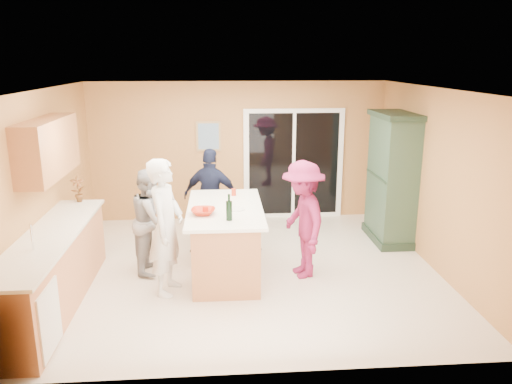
{
  "coord_description": "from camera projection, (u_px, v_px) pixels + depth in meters",
  "views": [
    {
      "loc": [
        -0.38,
        -6.76,
        3.0
      ],
      "look_at": [
        0.15,
        0.1,
        1.15
      ],
      "focal_mm": 35.0,
      "sensor_mm": 36.0,
      "label": 1
    }
  ],
  "objects": [
    {
      "name": "upper_cabinets",
      "position": [
        48.0,
        148.0,
        6.44
      ],
      "size": [
        0.35,
        1.6,
        0.75
      ],
      "primitive_type": "cube",
      "color": "#C97C4E",
      "rests_on": "wall_left"
    },
    {
      "name": "woman_grey",
      "position": [
        152.0,
        220.0,
        7.12
      ],
      "size": [
        0.63,
        0.78,
        1.52
      ],
      "primitive_type": "imported",
      "rotation": [
        0.0,
        0.0,
        1.49
      ],
      "color": "#9A9A9C",
      "rests_on": "floor"
    },
    {
      "name": "wall_left",
      "position": [
        44.0,
        188.0,
        6.77
      ],
      "size": [
        0.1,
        5.0,
        2.6
      ],
      "primitive_type": "cube",
      "color": "#DF935C",
      "rests_on": "ground"
    },
    {
      "name": "framed_picture",
      "position": [
        209.0,
        136.0,
        9.24
      ],
      "size": [
        0.46,
        0.04,
        0.56
      ],
      "color": "#A38251",
      "rests_on": "wall_back"
    },
    {
      "name": "wall_back",
      "position": [
        238.0,
        152.0,
        9.38
      ],
      "size": [
        5.5,
        0.1,
        2.6
      ],
      "primitive_type": "cube",
      "color": "#DF935C",
      "rests_on": "ground"
    },
    {
      "name": "wine_bottle",
      "position": [
        229.0,
        210.0,
        6.32
      ],
      "size": [
        0.08,
        0.08,
        0.34
      ],
      "rotation": [
        0.0,
        0.0,
        -0.05
      ],
      "color": "black",
      "rests_on": "kitchen_island"
    },
    {
      "name": "tumbler_far",
      "position": [
        234.0,
        192.0,
        7.49
      ],
      "size": [
        0.09,
        0.09,
        0.1
      ],
      "primitive_type": "cylinder",
      "rotation": [
        0.0,
        0.0,
        0.3
      ],
      "color": "#B42A14",
      "rests_on": "kitchen_island"
    },
    {
      "name": "wall_right",
      "position": [
        436.0,
        180.0,
        7.18
      ],
      "size": [
        0.1,
        5.0,
        2.6
      ],
      "primitive_type": "cube",
      "color": "#DF935C",
      "rests_on": "ground"
    },
    {
      "name": "wall_front",
      "position": [
        262.0,
        250.0,
        4.57
      ],
      "size": [
        5.5,
        0.1,
        2.6
      ],
      "primitive_type": "cube",
      "color": "#DF935C",
      "rests_on": "ground"
    },
    {
      "name": "white_plate",
      "position": [
        236.0,
        209.0,
        6.79
      ],
      "size": [
        0.26,
        0.26,
        0.02
      ],
      "primitive_type": "cylinder",
      "rotation": [
        0.0,
        0.0,
        -0.2
      ],
      "color": "silver",
      "rests_on": "kitchen_island"
    },
    {
      "name": "woman_magenta",
      "position": [
        303.0,
        220.0,
        6.93
      ],
      "size": [
        0.8,
        1.16,
        1.66
      ],
      "primitive_type": "imported",
      "rotation": [
        0.0,
        0.0,
        -1.39
      ],
      "color": "maroon",
      "rests_on": "floor"
    },
    {
      "name": "tulip_vase",
      "position": [
        78.0,
        189.0,
        7.34
      ],
      "size": [
        0.24,
        0.2,
        0.38
      ],
      "primitive_type": "imported",
      "rotation": [
        0.0,
        0.0,
        0.36
      ],
      "color": "#9F0F12",
      "rests_on": "left_cabinet_run"
    },
    {
      "name": "kitchen_island",
      "position": [
        226.0,
        243.0,
        7.05
      ],
      "size": [
        1.05,
        1.91,
        1.0
      ],
      "rotation": [
        0.0,
        0.0,
        -0.01
      ],
      "color": "#C97C4E",
      "rests_on": "floor"
    },
    {
      "name": "woman_white",
      "position": [
        166.0,
        227.0,
        6.41
      ],
      "size": [
        0.57,
        0.73,
        1.79
      ],
      "primitive_type": "imported",
      "rotation": [
        0.0,
        0.0,
        1.34
      ],
      "color": "silver",
      "rests_on": "floor"
    },
    {
      "name": "sliding_door",
      "position": [
        293.0,
        164.0,
        9.49
      ],
      "size": [
        1.9,
        0.07,
        2.1
      ],
      "color": "white",
      "rests_on": "floor"
    },
    {
      "name": "ceiling",
      "position": [
        245.0,
        89.0,
        6.64
      ],
      "size": [
        5.5,
        5.0,
        0.1
      ],
      "primitive_type": "cube",
      "color": "silver",
      "rests_on": "wall_back"
    },
    {
      "name": "serving_bowl",
      "position": [
        203.0,
        212.0,
        6.58
      ],
      "size": [
        0.34,
        0.34,
        0.08
      ],
      "primitive_type": "imported",
      "rotation": [
        0.0,
        0.0,
        -0.06
      ],
      "color": "#B42A14",
      "rests_on": "kitchen_island"
    },
    {
      "name": "left_cabinet_run",
      "position": [
        48.0,
        276.0,
        6.0
      ],
      "size": [
        0.65,
        3.05,
        1.24
      ],
      "color": "#C97C4E",
      "rests_on": "floor"
    },
    {
      "name": "woman_navy",
      "position": [
        211.0,
        197.0,
        8.18
      ],
      "size": [
        1.01,
        0.63,
        1.6
      ],
      "primitive_type": "imported",
      "rotation": [
        0.0,
        0.0,
        2.87
      ],
      "color": "#171E34",
      "rests_on": "floor"
    },
    {
      "name": "green_hutch",
      "position": [
        392.0,
        180.0,
        8.26
      ],
      "size": [
        0.62,
        1.18,
        2.16
      ],
      "color": "#1E3022",
      "rests_on": "floor"
    },
    {
      "name": "tumbler_near",
      "position": [
        205.0,
        210.0,
        6.59
      ],
      "size": [
        0.08,
        0.08,
        0.1
      ],
      "primitive_type": "cylinder",
      "rotation": [
        0.0,
        0.0,
        -0.08
      ],
      "color": "#B42A14",
      "rests_on": "kitchen_island"
    },
    {
      "name": "floor",
      "position": [
        246.0,
        270.0,
        7.31
      ],
      "size": [
        5.5,
        5.5,
        0.0
      ],
      "primitive_type": "plane",
      "color": "beige",
      "rests_on": "ground"
    }
  ]
}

